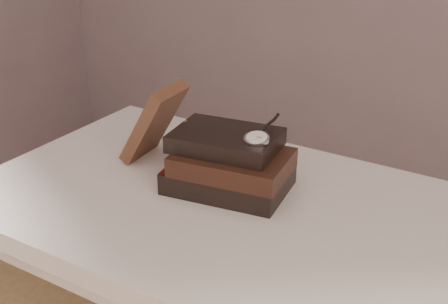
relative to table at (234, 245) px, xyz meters
The scene contains 5 objects.
table is the anchor object (origin of this frame).
book_stack 0.16m from the table, 131.27° to the left, with size 0.25×0.19×0.11m.
journal 0.31m from the table, 162.64° to the left, with size 0.03×0.11×0.18m, color #3D2217.
pocket_watch 0.22m from the table, 64.03° to the left, with size 0.05×0.15×0.02m.
eyeglasses 0.23m from the table, 140.47° to the left, with size 0.11×0.12×0.05m.
Camera 1 is at (0.51, -0.50, 1.31)m, focal length 48.91 mm.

